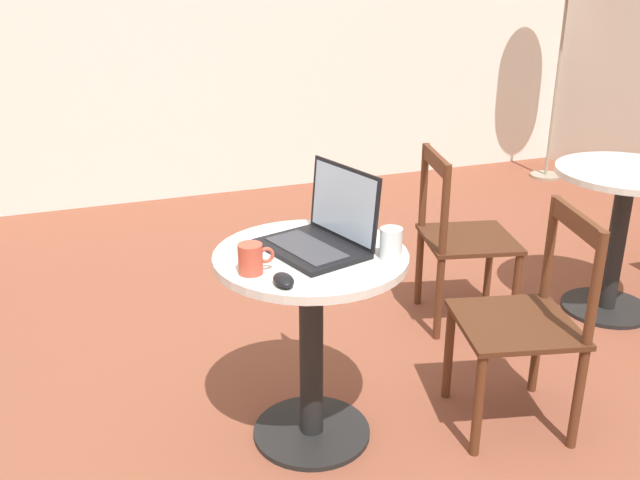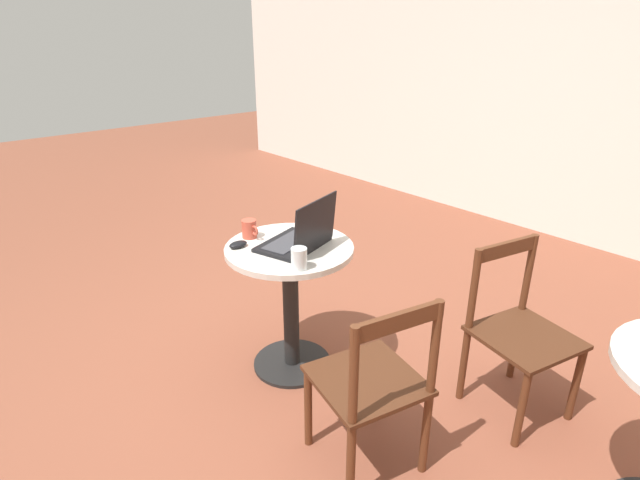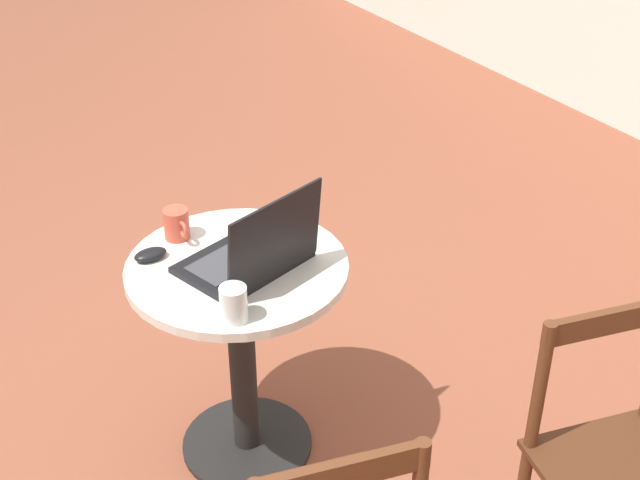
# 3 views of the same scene
# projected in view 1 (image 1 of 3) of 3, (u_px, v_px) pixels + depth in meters

# --- Properties ---
(ground_plane) EXTENTS (16.00, 16.00, 0.00)m
(ground_plane) POSITION_uv_depth(u_px,v_px,m) (353.00, 462.00, 2.53)
(ground_plane) COLOR brown
(wall_back) EXTENTS (9.40, 0.06, 2.70)m
(wall_back) POSITION_uv_depth(u_px,v_px,m) (173.00, 6.00, 4.84)
(wall_back) COLOR white
(wall_back) RESTS_ON ground_plane
(cafe_table_near) EXTENTS (0.66, 0.66, 0.74)m
(cafe_table_near) POSITION_uv_depth(u_px,v_px,m) (311.00, 311.00, 2.48)
(cafe_table_near) COLOR black
(cafe_table_near) RESTS_ON ground_plane
(cafe_table_mid) EXTENTS (0.66, 0.66, 0.74)m
(cafe_table_mid) POSITION_uv_depth(u_px,v_px,m) (621.00, 213.00, 3.43)
(cafe_table_mid) COLOR black
(cafe_table_mid) RESTS_ON ground_plane
(chair_near_right) EXTENTS (0.50, 0.50, 0.84)m
(chair_near_right) POSITION_uv_depth(u_px,v_px,m) (527.00, 322.00, 2.61)
(chair_near_right) COLOR #562D19
(chair_near_right) RESTS_ON ground_plane
(chair_mid_left) EXTENTS (0.50, 0.50, 0.84)m
(chair_mid_left) POSITION_uv_depth(u_px,v_px,m) (460.00, 238.00, 3.37)
(chair_mid_left) COLOR #562D19
(chair_mid_left) RESTS_ON ground_plane
(laptop) EXTENTS (0.37, 0.42, 0.27)m
(laptop) POSITION_uv_depth(u_px,v_px,m) (322.00, 233.00, 2.42)
(laptop) COLOR black
(laptop) RESTS_ON cafe_table_near
(mouse) EXTENTS (0.06, 0.10, 0.03)m
(mouse) POSITION_uv_depth(u_px,v_px,m) (284.00, 280.00, 2.17)
(mouse) COLOR black
(mouse) RESTS_ON cafe_table_near
(mug) EXTENTS (0.12, 0.08, 0.10)m
(mug) POSITION_uv_depth(u_px,v_px,m) (251.00, 259.00, 2.24)
(mug) COLOR #C64C38
(mug) RESTS_ON cafe_table_near
(drinking_glass) EXTENTS (0.08, 0.08, 0.10)m
(drinking_glass) POSITION_uv_depth(u_px,v_px,m) (391.00, 243.00, 2.35)
(drinking_glass) COLOR silver
(drinking_glass) RESTS_ON cafe_table_near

